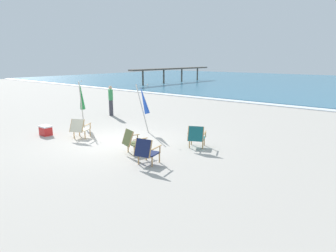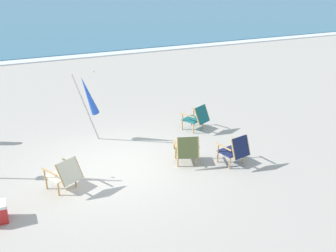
{
  "view_description": "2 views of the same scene",
  "coord_description": "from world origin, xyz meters",
  "views": [
    {
      "loc": [
        8.58,
        -7.14,
        3.07
      ],
      "look_at": [
        1.36,
        1.53,
        0.51
      ],
      "focal_mm": 32.0,
      "sensor_mm": 36.0,
      "label": 1
    },
    {
      "loc": [
        -2.32,
        -8.46,
        4.73
      ],
      "look_at": [
        1.77,
        0.79,
        0.5
      ],
      "focal_mm": 42.0,
      "sensor_mm": 36.0,
      "label": 2
    }
  ],
  "objects": [
    {
      "name": "cooler_box",
      "position": [
        -2.84,
        -1.23,
        0.2
      ],
      "size": [
        0.49,
        0.35,
        0.4
      ],
      "color": "red",
      "rests_on": "ground"
    },
    {
      "name": "sea",
      "position": [
        0.0,
        33.09,
        0.05
      ],
      "size": [
        80.0,
        40.0,
        0.1
      ],
      "primitive_type": "cube",
      "color": "teal",
      "rests_on": "ground"
    },
    {
      "name": "person_near_chairs",
      "position": [
        -4.16,
        3.29,
        0.84
      ],
      "size": [
        0.39,
        0.35,
        1.63
      ],
      "color": "#383842",
      "rests_on": "ground"
    },
    {
      "name": "pier_distant",
      "position": [
        -15.17,
        22.39,
        1.7
      ],
      "size": [
        0.9,
        14.35,
        1.89
      ],
      "color": "brown",
      "rests_on": "ground"
    },
    {
      "name": "umbrella_furled_green",
      "position": [
        -2.87,
        0.59,
        1.38
      ],
      "size": [
        0.37,
        0.42,
        2.11
      ],
      "color": "#B7B2A8",
      "rests_on": "ground"
    },
    {
      "name": "surf_band",
      "position": [
        0.0,
        12.79,
        0.03
      ],
      "size": [
        80.0,
        1.1,
        0.06
      ],
      "primitive_type": "cube",
      "color": "white",
      "rests_on": "ground"
    },
    {
      "name": "ground_plane",
      "position": [
        0.0,
        0.0,
        0.0
      ],
      "size": [
        80.0,
        80.0,
        0.0
      ],
      "primitive_type": "plane",
      "color": "#B2AAA0"
    },
    {
      "name": "beach_chair_back_right",
      "position": [
        2.74,
        -1.12,
        0.43
      ],
      "size": [
        0.7,
        0.78,
        0.82
      ],
      "color": "#19234C",
      "rests_on": "ground"
    },
    {
      "name": "beach_chair_mid_center",
      "position": [
        -1.35,
        -0.61,
        0.42
      ],
      "size": [
        0.86,
        0.93,
        0.79
      ],
      "color": "beige",
      "rests_on": "ground"
    },
    {
      "name": "umbrella_furled_blue",
      "position": [
        -0.18,
        1.8,
        1.33
      ],
      "size": [
        0.72,
        0.29,
        2.04
      ],
      "color": "#B7B2A8",
      "rests_on": "ground"
    },
    {
      "name": "beach_chair_front_left",
      "position": [
        1.65,
        -0.62,
        0.43
      ],
      "size": [
        0.75,
        0.81,
        0.82
      ],
      "color": "#515B33",
      "rests_on": "ground"
    },
    {
      "name": "beach_chair_front_right",
      "position": [
        2.9,
        1.22,
        0.43
      ],
      "size": [
        0.83,
        0.89,
        0.8
      ],
      "color": "#196066",
      "rests_on": "ground"
    }
  ]
}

